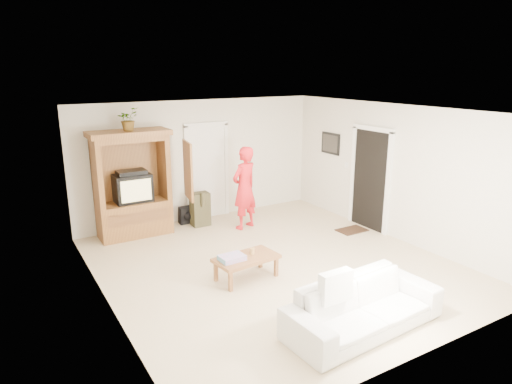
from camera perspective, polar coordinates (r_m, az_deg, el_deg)
floor at (r=7.88m, az=2.32°, el=-9.08°), size 6.00×6.00×0.00m
ceiling at (r=7.21m, az=2.55°, el=10.10°), size 6.00×6.00×0.00m
wall_back at (r=10.02m, az=-7.03°, el=3.94°), size 5.50×0.00×5.50m
wall_front at (r=5.33m, az=20.53°, el=-7.21°), size 5.50×0.00×5.50m
wall_left at (r=6.42m, az=-18.62°, el=-3.22°), size 0.00×6.00×6.00m
wall_right at (r=9.20m, az=16.93°, el=2.38°), size 0.00×6.00×6.00m
armoire at (r=9.28m, az=-15.01°, el=0.13°), size 1.82×1.14×2.10m
door_back at (r=10.11m, az=-6.13°, el=2.45°), size 0.85×0.05×2.04m
doorway_right at (r=9.64m, az=14.09°, el=1.45°), size 0.05×0.90×2.04m
framed_picture at (r=10.47m, az=9.31°, el=6.02°), size 0.03×0.60×0.48m
doormat at (r=9.65m, az=11.90°, el=-4.69°), size 0.60×0.40×0.02m
plant at (r=8.99m, az=-15.72°, el=8.76°), size 0.51×0.50×0.43m
man at (r=9.37m, az=-1.46°, el=0.52°), size 0.73×0.59×1.72m
sofa at (r=6.14m, az=13.32°, el=-13.72°), size 2.20×0.96×0.63m
coffee_table at (r=7.27m, az=-1.22°, el=-8.44°), size 1.05×0.64×0.37m
towel at (r=7.12m, az=-3.03°, el=-8.21°), size 0.39×0.29×0.08m
candle at (r=7.33m, az=-0.47°, el=-7.40°), size 0.08×0.08×0.10m
backpack_black at (r=9.91m, az=-8.73°, el=-2.91°), size 0.30×0.18×0.37m
backpack_olive at (r=9.72m, az=-6.99°, el=-2.14°), size 0.38×0.28×0.71m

